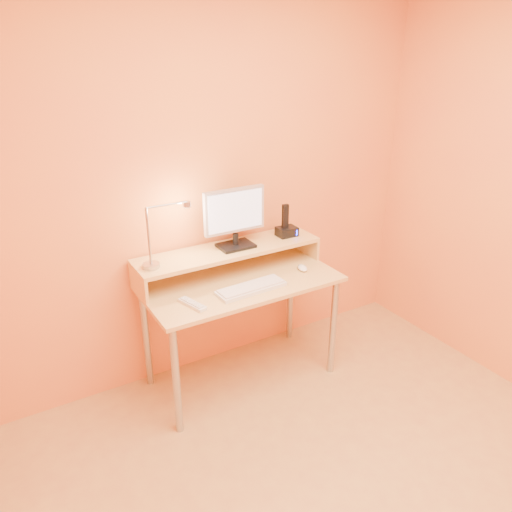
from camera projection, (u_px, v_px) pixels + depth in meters
floor at (361, 510)px, 2.35m from camera, size 3.00×3.00×0.02m
wall_back at (215, 185)px, 3.03m from camera, size 3.00×0.04×2.50m
desk_leg_fl at (176, 381)px, 2.69m from camera, size 0.04×0.04×0.69m
desk_leg_fr at (333, 327)px, 3.20m from camera, size 0.04×0.04×0.69m
desk_leg_bl at (146, 338)px, 3.08m from camera, size 0.04×0.04×0.69m
desk_leg_br at (290, 296)px, 3.59m from camera, size 0.04×0.04×0.69m
desk_lower at (241, 282)px, 3.00m from camera, size 1.20×0.60×0.02m
shelf_riser_left at (138, 283)px, 2.81m from camera, size 0.02×0.30×0.14m
shelf_riser_right at (305, 244)px, 3.36m from camera, size 0.02×0.30×0.14m
desk_shelf at (229, 250)px, 3.05m from camera, size 1.20×0.30×0.02m
monitor_foot at (236, 246)px, 3.07m from camera, size 0.22×0.16×0.02m
monitor_neck at (236, 239)px, 3.05m from camera, size 0.04×0.04×0.07m
monitor_panel at (234, 210)px, 2.98m from camera, size 0.40×0.04×0.27m
monitor_back at (233, 209)px, 3.00m from camera, size 0.36×0.01×0.23m
monitor_screen at (236, 211)px, 2.97m from camera, size 0.37×0.01×0.24m
lamp_base at (151, 266)px, 2.78m from camera, size 0.10×0.10×0.02m
lamp_post at (149, 237)px, 2.71m from camera, size 0.01×0.01×0.33m
lamp_arm at (167, 205)px, 2.70m from camera, size 0.24×0.01×0.01m
lamp_head at (187, 204)px, 2.76m from camera, size 0.04×0.04×0.03m
lamp_bulb at (187, 207)px, 2.77m from camera, size 0.03×0.03×0.00m
phone_dock at (287, 231)px, 3.24m from camera, size 0.13×0.10×0.06m
phone_handset at (285, 216)px, 3.19m from camera, size 0.04×0.03×0.16m
phone_led at (297, 233)px, 3.22m from camera, size 0.01×0.00×0.04m
keyboard at (251, 288)px, 2.87m from camera, size 0.43×0.16×0.02m
mouse at (302, 268)px, 3.12m from camera, size 0.08×0.11×0.03m
remote_control at (192, 304)px, 2.70m from camera, size 0.10×0.20×0.02m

